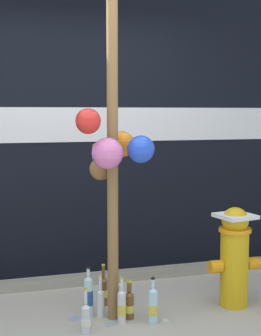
% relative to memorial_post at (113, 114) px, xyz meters
% --- Properties ---
extents(building_wall, '(10.00, 0.21, 3.44)m').
position_rel_memorial_post_xyz_m(building_wall, '(-0.21, 1.26, 0.18)').
color(building_wall, black).
rests_on(building_wall, ground_plane).
extents(curb_strip, '(8.00, 0.12, 0.08)m').
position_rel_memorial_post_xyz_m(curb_strip, '(-0.21, 0.82, -1.50)').
color(curb_strip, gray).
rests_on(curb_strip, ground_plane).
extents(memorial_post, '(0.57, 0.48, 2.77)m').
position_rel_memorial_post_xyz_m(memorial_post, '(0.00, 0.00, 0.00)').
color(memorial_post, olive).
rests_on(memorial_post, ground_plane).
extents(fire_hydrant, '(0.43, 0.31, 0.80)m').
position_rel_memorial_post_xyz_m(fire_hydrant, '(0.99, -0.02, -1.12)').
color(fire_hydrant, gold).
rests_on(fire_hydrant, ground_plane).
extents(bottle_0, '(0.08, 0.08, 0.34)m').
position_rel_memorial_post_xyz_m(bottle_0, '(0.26, -0.16, -1.40)').
color(bottle_0, '#B2DBEA').
rests_on(bottle_0, ground_plane).
extents(bottle_1, '(0.06, 0.06, 0.35)m').
position_rel_memorial_post_xyz_m(bottle_1, '(0.04, -0.09, -1.41)').
color(bottle_1, silver).
rests_on(bottle_1, ground_plane).
extents(bottle_2, '(0.07, 0.07, 0.32)m').
position_rel_memorial_post_xyz_m(bottle_2, '(-0.25, -0.18, -1.43)').
color(bottle_2, silver).
rests_on(bottle_2, ground_plane).
extents(bottle_3, '(0.07, 0.07, 0.34)m').
position_rel_memorial_post_xyz_m(bottle_3, '(-0.01, 0.28, -1.41)').
color(bottle_3, brown).
rests_on(bottle_3, ground_plane).
extents(bottle_4, '(0.07, 0.07, 0.29)m').
position_rel_memorial_post_xyz_m(bottle_4, '(0.11, -0.04, -1.43)').
color(bottle_4, brown).
rests_on(bottle_4, ground_plane).
extents(bottle_5, '(0.06, 0.06, 0.33)m').
position_rel_memorial_post_xyz_m(bottle_5, '(-0.09, 0.05, -1.41)').
color(bottle_5, silver).
rests_on(bottle_5, ground_plane).
extents(bottle_6, '(0.07, 0.07, 0.39)m').
position_rel_memorial_post_xyz_m(bottle_6, '(-0.17, 0.09, -1.38)').
color(bottle_6, '#B2DBEA').
rests_on(bottle_6, ground_plane).
extents(litter_0, '(0.05, 0.07, 0.01)m').
position_rel_memorial_post_xyz_m(litter_0, '(0.36, -0.15, -1.53)').
color(litter_0, silver).
rests_on(litter_0, ground_plane).
extents(litter_1, '(0.12, 0.12, 0.01)m').
position_rel_memorial_post_xyz_m(litter_1, '(-0.28, 0.07, -1.53)').
color(litter_1, '#8C99B2').
rests_on(litter_1, ground_plane).
extents(litter_2, '(0.09, 0.08, 0.01)m').
position_rel_memorial_post_xyz_m(litter_2, '(-0.05, -0.10, -1.53)').
color(litter_2, '#8C99B2').
rests_on(litter_2, ground_plane).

